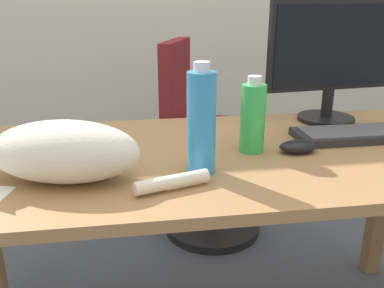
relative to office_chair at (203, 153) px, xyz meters
The scene contains 8 objects.
desk 0.80m from the office_chair, 97.99° to the right, with size 1.66×0.74×0.71m.
office_chair is the anchor object (origin of this frame).
monitor 0.81m from the office_chair, 55.30° to the right, with size 0.48×0.20×0.41m.
keyboard 0.87m from the office_chair, 61.90° to the right, with size 0.44×0.15×0.03m.
cat 1.11m from the office_chair, 120.19° to the right, with size 0.60×0.26×0.20m.
computer_mouse 0.88m from the office_chair, 81.24° to the right, with size 0.11×0.06×0.04m, color black.
water_bottle 0.87m from the office_chair, 90.19° to the right, with size 0.07×0.07×0.22m.
spray_bottle 1.02m from the office_chair, 100.82° to the right, with size 0.07×0.07×0.28m.
Camera 1 is at (-0.24, -1.10, 1.13)m, focal length 38.92 mm.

